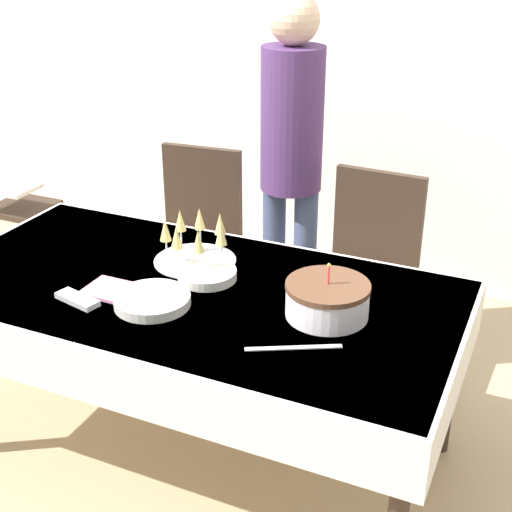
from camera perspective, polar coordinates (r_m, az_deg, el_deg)
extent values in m
plane|color=tan|center=(2.97, -4.67, -15.19)|extent=(12.00, 12.00, 0.00)
cube|color=silver|center=(3.98, 7.76, 16.86)|extent=(8.00, 0.05, 2.70)
cube|color=silver|center=(2.56, -5.24, -2.79)|extent=(1.89, 0.94, 0.03)
cube|color=silver|center=(2.60, -5.16, -4.54)|extent=(1.92, 0.97, 0.21)
cylinder|color=#38281E|center=(3.48, -14.49, -2.33)|extent=(0.06, 0.06, 0.71)
cylinder|color=#38281E|center=(2.85, 15.26, -9.16)|extent=(0.06, 0.06, 0.71)
cube|color=#38281E|center=(3.44, -5.42, -0.53)|extent=(0.45, 0.45, 0.04)
cube|color=#38281E|center=(3.49, -4.28, 4.76)|extent=(0.40, 0.07, 0.50)
cylinder|color=#38281E|center=(3.33, -3.74, -5.76)|extent=(0.04, 0.04, 0.41)
cylinder|color=#38281E|center=(3.48, -9.22, -4.66)|extent=(0.04, 0.04, 0.41)
cylinder|color=#38281E|center=(3.62, -1.49, -2.99)|extent=(0.04, 0.04, 0.41)
cylinder|color=#38281E|center=(3.75, -6.63, -2.09)|extent=(0.04, 0.04, 0.41)
cube|color=#38281E|center=(3.14, 8.23, -3.31)|extent=(0.44, 0.44, 0.04)
cube|color=#38281E|center=(3.19, 9.70, 2.43)|extent=(0.40, 0.06, 0.50)
cylinder|color=#38281E|center=(3.07, 10.01, -9.18)|extent=(0.04, 0.04, 0.41)
cylinder|color=#38281E|center=(3.17, 3.78, -7.59)|extent=(0.04, 0.04, 0.41)
cylinder|color=#38281E|center=(3.36, 11.94, -6.01)|extent=(0.04, 0.04, 0.41)
cylinder|color=#38281E|center=(3.45, 6.20, -4.67)|extent=(0.04, 0.04, 0.41)
cylinder|color=white|center=(2.35, 5.72, -3.69)|extent=(0.27, 0.27, 0.10)
cylinder|color=brown|center=(2.33, 5.78, -2.42)|extent=(0.28, 0.28, 0.02)
cylinder|color=#E53F3F|center=(2.31, 5.82, -1.57)|extent=(0.01, 0.01, 0.06)
sphere|color=#F9CC4C|center=(2.29, 5.86, -0.72)|extent=(0.01, 0.01, 0.01)
cylinder|color=silver|center=(2.74, -4.90, -0.37)|extent=(0.32, 0.32, 0.01)
cylinder|color=silver|center=(2.68, -2.76, -0.75)|extent=(0.05, 0.05, 0.00)
cylinder|color=silver|center=(2.66, -2.78, 0.11)|extent=(0.01, 0.01, 0.08)
cone|color=#E0CC72|center=(2.63, -2.82, 1.78)|extent=(0.04, 0.04, 0.08)
cylinder|color=silver|center=(2.77, -2.84, 0.15)|extent=(0.05, 0.05, 0.00)
cylinder|color=silver|center=(2.75, -2.85, 0.99)|extent=(0.01, 0.01, 0.08)
cone|color=#E0CC72|center=(2.72, -2.89, 2.62)|extent=(0.04, 0.04, 0.08)
cylinder|color=silver|center=(2.82, -4.45, 0.58)|extent=(0.05, 0.05, 0.00)
cylinder|color=silver|center=(2.80, -4.48, 1.41)|extent=(0.01, 0.01, 0.08)
cone|color=#E0CC72|center=(2.77, -4.54, 3.01)|extent=(0.04, 0.04, 0.08)
cylinder|color=silver|center=(2.81, -5.97, 0.43)|extent=(0.05, 0.05, 0.00)
cylinder|color=silver|center=(2.79, -6.01, 1.26)|extent=(0.01, 0.01, 0.08)
cone|color=#E0CC72|center=(2.76, -6.09, 2.87)|extent=(0.04, 0.04, 0.08)
cylinder|color=silver|center=(2.73, -7.12, -0.41)|extent=(0.05, 0.05, 0.00)
cylinder|color=silver|center=(2.71, -7.17, 0.44)|extent=(0.01, 0.01, 0.08)
cone|color=#E0CC72|center=(2.68, -7.27, 2.08)|extent=(0.04, 0.04, 0.08)
cylinder|color=silver|center=(2.67, -6.25, -1.05)|extent=(0.05, 0.05, 0.00)
cylinder|color=silver|center=(2.65, -6.29, -0.19)|extent=(0.01, 0.01, 0.08)
cone|color=#E0CC72|center=(2.61, -6.38, 1.49)|extent=(0.04, 0.04, 0.08)
cylinder|color=silver|center=(2.63, -4.54, -1.38)|extent=(0.05, 0.05, 0.00)
cylinder|color=silver|center=(2.61, -4.58, -0.51)|extent=(0.01, 0.01, 0.08)
cone|color=#E0CC72|center=(2.57, -4.64, 1.19)|extent=(0.04, 0.04, 0.08)
cylinder|color=silver|center=(2.45, -8.28, -3.82)|extent=(0.26, 0.26, 0.01)
cylinder|color=silver|center=(2.45, -8.29, -3.68)|extent=(0.26, 0.26, 0.01)
cylinder|color=silver|center=(2.44, -8.30, -3.53)|extent=(0.26, 0.26, 0.01)
cylinder|color=silver|center=(2.44, -8.31, -3.39)|extent=(0.26, 0.26, 0.01)
cylinder|color=silver|center=(2.44, -8.32, -3.24)|extent=(0.26, 0.26, 0.01)
cylinder|color=silver|center=(2.60, -3.92, -1.76)|extent=(0.22, 0.22, 0.01)
cylinder|color=silver|center=(2.60, -3.93, -1.62)|extent=(0.22, 0.22, 0.01)
cylinder|color=silver|center=(2.60, -3.93, -1.48)|extent=(0.22, 0.22, 0.01)
cylinder|color=silver|center=(2.59, -3.94, -1.34)|extent=(0.22, 0.22, 0.01)
cylinder|color=silver|center=(2.59, -3.94, -1.21)|extent=(0.22, 0.22, 0.01)
cube|color=silver|center=(2.20, 3.02, -7.34)|extent=(0.27, 0.16, 0.00)
cube|color=silver|center=(2.52, -14.10, -3.39)|extent=(0.18, 0.10, 0.02)
cube|color=pink|center=(2.57, -11.79, -2.61)|extent=(0.15, 0.15, 0.01)
cylinder|color=#3F4C72|center=(3.48, 1.42, -0.57)|extent=(0.11, 0.11, 0.80)
cylinder|color=#3F4C72|center=(3.43, 3.88, -1.05)|extent=(0.11, 0.11, 0.80)
cylinder|color=#4C2D60|center=(3.20, 2.90, 10.82)|extent=(0.28, 0.28, 0.64)
sphere|color=#D8B293|center=(3.12, 3.08, 18.41)|extent=(0.22, 0.22, 0.22)
cube|color=#38281E|center=(3.95, -18.19, 3.70)|extent=(0.30, 0.30, 0.03)
cube|color=silver|center=(3.83, -19.46, 5.25)|extent=(0.33, 0.20, 0.02)
cylinder|color=#38281E|center=(4.06, -19.83, -0.34)|extent=(0.03, 0.03, 0.54)
cylinder|color=#38281E|center=(3.92, -17.47, -0.92)|extent=(0.03, 0.03, 0.54)
cylinder|color=#38281E|center=(4.20, -17.83, 0.85)|extent=(0.03, 0.03, 0.54)
cylinder|color=#38281E|center=(4.06, -15.49, 0.33)|extent=(0.03, 0.03, 0.54)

